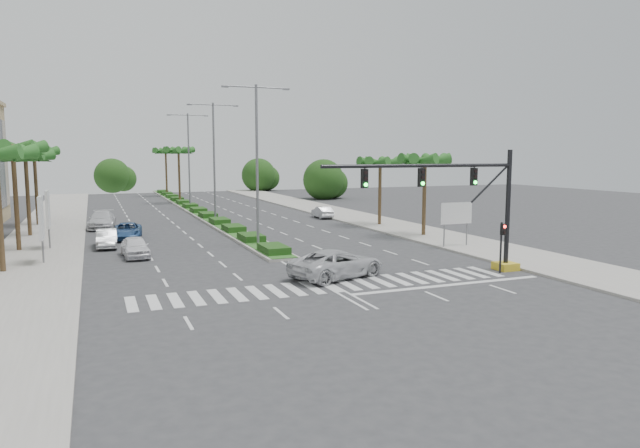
% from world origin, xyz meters
% --- Properties ---
extents(ground, '(160.00, 160.00, 0.00)m').
position_xyz_m(ground, '(0.00, 0.00, 0.00)').
color(ground, '#333335').
rests_on(ground, ground).
extents(footpath_right, '(6.00, 120.00, 0.15)m').
position_xyz_m(footpath_right, '(15.20, 20.00, 0.07)').
color(footpath_right, gray).
rests_on(footpath_right, ground).
extents(footpath_left, '(6.00, 120.00, 0.15)m').
position_xyz_m(footpath_left, '(-15.20, 20.00, 0.07)').
color(footpath_left, gray).
rests_on(footpath_left, ground).
extents(median, '(2.20, 75.00, 0.20)m').
position_xyz_m(median, '(0.00, 45.00, 0.10)').
color(median, gray).
rests_on(median, ground).
extents(median_grass, '(1.80, 75.00, 0.04)m').
position_xyz_m(median_grass, '(0.00, 45.00, 0.22)').
color(median_grass, '#2E5E20').
rests_on(median_grass, median).
extents(signal_gantry, '(12.60, 1.20, 7.20)m').
position_xyz_m(signal_gantry, '(9.27, -0.00, 3.46)').
color(signal_gantry, gold).
rests_on(signal_gantry, ground).
extents(pedestrian_signal, '(0.28, 0.36, 3.00)m').
position_xyz_m(pedestrian_signal, '(10.60, -0.68, 2.04)').
color(pedestrian_signal, black).
rests_on(pedestrian_signal, ground).
extents(direction_sign, '(2.70, 0.11, 3.40)m').
position_xyz_m(direction_sign, '(13.50, 7.99, 2.45)').
color(direction_sign, slate).
rests_on(direction_sign, ground).
extents(billboard_near, '(0.18, 2.10, 4.35)m').
position_xyz_m(billboard_near, '(-14.50, 12.00, 2.96)').
color(billboard_near, slate).
rests_on(billboard_near, ground).
extents(billboard_far, '(0.18, 2.10, 4.35)m').
position_xyz_m(billboard_far, '(-14.50, 18.00, 2.96)').
color(billboard_far, slate).
rests_on(billboard_far, ground).
extents(palm_left_mid, '(4.57, 4.68, 7.95)m').
position_xyz_m(palm_left_mid, '(-16.50, 18.00, 7.08)').
color(palm_left_mid, brown).
rests_on(palm_left_mid, ground).
extents(palm_left_far, '(4.57, 4.68, 7.35)m').
position_xyz_m(palm_left_far, '(-16.50, 26.00, 6.50)').
color(palm_left_far, brown).
rests_on(palm_left_far, ground).
extents(palm_left_end, '(4.57, 4.68, 7.75)m').
position_xyz_m(palm_left_end, '(-16.50, 34.00, 6.88)').
color(palm_left_end, brown).
rests_on(palm_left_end, ground).
extents(palm_right_near, '(4.57, 4.68, 7.05)m').
position_xyz_m(palm_right_near, '(14.50, 14.00, 6.20)').
color(palm_right_near, brown).
rests_on(palm_right_near, ground).
extents(palm_right_far, '(4.57, 4.68, 6.75)m').
position_xyz_m(palm_right_far, '(14.50, 22.00, 5.91)').
color(palm_right_far, brown).
rests_on(palm_right_far, ground).
extents(palm_median_a, '(4.57, 4.68, 8.05)m').
position_xyz_m(palm_median_a, '(0.00, 55.00, 7.17)').
color(palm_median_a, brown).
rests_on(palm_median_a, ground).
extents(palm_median_b, '(4.57, 4.68, 8.05)m').
position_xyz_m(palm_median_b, '(0.00, 70.00, 7.17)').
color(palm_median_b, brown).
rests_on(palm_median_b, ground).
extents(streetlight_near, '(5.10, 0.25, 12.00)m').
position_xyz_m(streetlight_near, '(0.00, 14.00, 6.81)').
color(streetlight_near, slate).
rests_on(streetlight_near, ground).
extents(streetlight_mid, '(5.10, 0.25, 12.00)m').
position_xyz_m(streetlight_mid, '(0.00, 30.00, 6.81)').
color(streetlight_mid, slate).
rests_on(streetlight_mid, ground).
extents(streetlight_far, '(5.10, 0.25, 12.00)m').
position_xyz_m(streetlight_far, '(0.00, 46.00, 6.81)').
color(streetlight_far, slate).
rests_on(streetlight_far, ground).
extents(car_parked_a, '(1.87, 4.19, 1.40)m').
position_xyz_m(car_parked_a, '(-8.93, 12.77, 0.70)').
color(car_parked_a, white).
rests_on(car_parked_a, ground).
extents(car_parked_b, '(1.56, 4.19, 1.37)m').
position_xyz_m(car_parked_b, '(-10.62, 17.80, 0.68)').
color(car_parked_b, silver).
rests_on(car_parked_b, ground).
extents(car_parked_c, '(2.73, 5.00, 1.33)m').
position_xyz_m(car_parked_c, '(-8.96, 21.73, 0.67)').
color(car_parked_c, '#2C5187').
rests_on(car_parked_c, ground).
extents(car_parked_d, '(2.77, 5.75, 1.62)m').
position_xyz_m(car_parked_d, '(-10.77, 29.74, 0.81)').
color(car_parked_d, silver).
rests_on(car_parked_d, ground).
extents(car_crossing, '(6.32, 4.42, 1.60)m').
position_xyz_m(car_crossing, '(1.21, 1.81, 0.80)').
color(car_crossing, silver).
rests_on(car_crossing, ground).
extents(car_right, '(1.52, 3.93, 1.28)m').
position_xyz_m(car_right, '(11.80, 30.26, 0.64)').
color(car_right, silver).
rests_on(car_right, ground).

